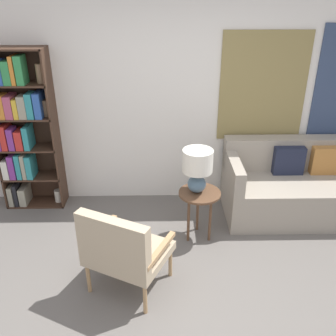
{
  "coord_description": "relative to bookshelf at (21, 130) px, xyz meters",
  "views": [
    {
      "loc": [
        -0.2,
        -2.28,
        2.54
      ],
      "look_at": [
        -0.14,
        1.01,
        0.9
      ],
      "focal_mm": 40.0,
      "sensor_mm": 36.0,
      "label": 1
    }
  ],
  "objects": [
    {
      "name": "ground_plane",
      "position": [
        1.84,
        -1.84,
        -1.0
      ],
      "size": [
        14.0,
        14.0,
        0.0
      ],
      "primitive_type": "plane",
      "color": "#66605B"
    },
    {
      "name": "bookshelf",
      "position": [
        0.0,
        0.0,
        0.0
      ],
      "size": [
        0.71,
        0.3,
        1.92
      ],
      "color": "#422B1E",
      "rests_on": "ground_plane"
    },
    {
      "name": "side_table",
      "position": [
        2.03,
        -0.74,
        -0.51
      ],
      "size": [
        0.44,
        0.44,
        0.57
      ],
      "color": "brown",
      "rests_on": "ground_plane"
    },
    {
      "name": "armchair",
      "position": [
        1.29,
        -1.55,
        -0.51
      ],
      "size": [
        0.85,
        0.81,
        0.86
      ],
      "color": "tan",
      "rests_on": "ground_plane"
    },
    {
      "name": "couch",
      "position": [
        3.36,
        -0.25,
        -0.66
      ],
      "size": [
        1.94,
        0.83,
        0.87
      ],
      "color": "#9E9384",
      "rests_on": "ground_plane"
    },
    {
      "name": "wall_back",
      "position": [
        1.9,
        0.19,
        0.36
      ],
      "size": [
        6.4,
        0.08,
        2.7
      ],
      "color": "white",
      "rests_on": "ground_plane"
    },
    {
      "name": "table_lamp",
      "position": [
        2.0,
        -0.72,
        -0.13
      ],
      "size": [
        0.31,
        0.31,
        0.47
      ],
      "color": "slate",
      "rests_on": "side_table"
    }
  ]
}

